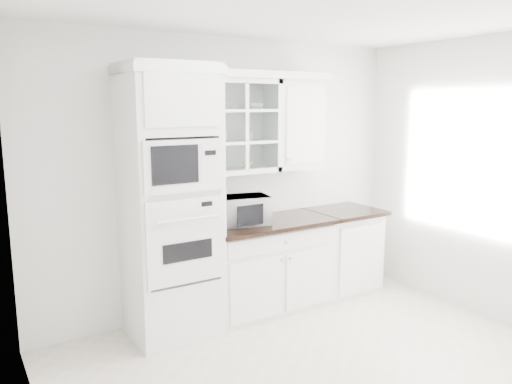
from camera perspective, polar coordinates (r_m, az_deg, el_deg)
ground at (r=4.07m, az=9.64°, el=-20.41°), size 4.00×3.50×0.01m
room_shell at (r=3.86m, az=6.17°, el=5.80°), size 4.00×3.50×2.70m
oven_column at (r=4.42m, az=-9.73°, el=-1.35°), size 0.76×0.68×2.40m
base_cabinet_run at (r=5.10m, az=1.28°, el=-8.25°), size 1.32×0.67×0.92m
extra_base_cabinet at (r=5.68m, az=9.81°, el=-6.47°), size 0.72×0.67×0.92m
upper_cabinet_glass at (r=4.83m, az=-2.06°, el=7.52°), size 0.80×0.33×0.90m
upper_cabinet_solid at (r=5.20m, az=4.46°, el=7.67°), size 0.55×0.33×0.90m
crown_molding at (r=4.76m, az=-3.07°, el=13.32°), size 2.14×0.38×0.07m
countertop_microwave at (r=4.80m, az=-1.48°, el=-2.05°), size 0.55×0.48×0.28m
bowl_a at (r=4.76m, az=-4.00°, el=9.76°), size 0.31×0.31×0.06m
bowl_b at (r=4.93m, az=-0.25°, el=9.78°), size 0.20×0.20×0.06m
cup_a at (r=4.75m, az=-3.86°, el=6.29°), size 0.12×0.12×0.09m
cup_b at (r=4.87m, az=-0.85°, el=6.40°), size 0.10×0.10×0.08m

